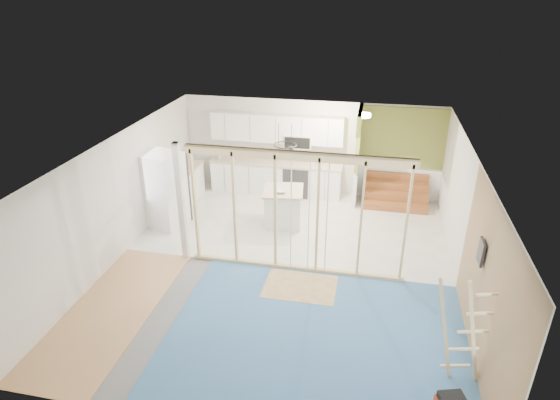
# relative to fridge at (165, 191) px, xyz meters

# --- Properties ---
(room) EXTENTS (7.01, 8.01, 2.61)m
(room) POSITION_rel_fridge_xyz_m (3.08, -1.29, 0.37)
(room) COLOR slate
(room) RESTS_ON ground
(floor_overlays) EXTENTS (7.00, 8.00, 0.03)m
(floor_overlays) POSITION_rel_fridge_xyz_m (3.15, -1.22, -0.91)
(floor_overlays) COLOR silver
(floor_overlays) RESTS_ON room
(stud_frame) EXTENTS (4.66, 0.14, 2.60)m
(stud_frame) POSITION_rel_fridge_xyz_m (2.86, -1.29, 0.65)
(stud_frame) COLOR #E1C789
(stud_frame) RESTS_ON room
(base_cabinets) EXTENTS (4.45, 2.24, 0.93)m
(base_cabinets) POSITION_rel_fridge_xyz_m (1.47, 2.08, -0.46)
(base_cabinets) COLOR white
(base_cabinets) RESTS_ON room
(upper_cabinets) EXTENTS (3.60, 0.41, 0.85)m
(upper_cabinets) POSITION_rel_fridge_xyz_m (2.24, 2.53, 0.89)
(upper_cabinets) COLOR white
(upper_cabinets) RESTS_ON room
(green_partition) EXTENTS (2.25, 1.51, 2.60)m
(green_partition) POSITION_rel_fridge_xyz_m (5.12, 2.37, 0.02)
(green_partition) COLOR olive
(green_partition) RESTS_ON room
(pot_rack) EXTENTS (0.52, 0.52, 0.72)m
(pot_rack) POSITION_rel_fridge_xyz_m (2.77, 0.61, 1.07)
(pot_rack) COLOR black
(pot_rack) RESTS_ON room
(sheathing_panel) EXTENTS (0.02, 4.00, 2.60)m
(sheathing_panel) POSITION_rel_fridge_xyz_m (6.56, -3.29, 0.37)
(sheathing_panel) COLOR tan
(sheathing_panel) RESTS_ON room
(electrical_panel) EXTENTS (0.04, 0.30, 0.40)m
(electrical_panel) POSITION_rel_fridge_xyz_m (6.51, -2.69, 0.72)
(electrical_panel) COLOR #323237
(electrical_panel) RESTS_ON room
(ceiling_light) EXTENTS (0.32, 0.32, 0.08)m
(ceiling_light) POSITION_rel_fridge_xyz_m (4.48, 1.71, 1.61)
(ceiling_light) COLOR #FFEABF
(ceiling_light) RESTS_ON room
(fridge) EXTENTS (1.00, 0.96, 1.85)m
(fridge) POSITION_rel_fridge_xyz_m (0.00, 0.00, 0.00)
(fridge) COLOR white
(fridge) RESTS_ON room
(island) EXTENTS (1.06, 1.06, 0.92)m
(island) POSITION_rel_fridge_xyz_m (2.74, 0.62, -0.47)
(island) COLOR white
(island) RESTS_ON room
(bowl) EXTENTS (0.33, 0.33, 0.07)m
(bowl) POSITION_rel_fridge_xyz_m (2.72, 0.47, 0.03)
(bowl) COLOR white
(bowl) RESTS_ON island
(soap_bottle_a) EXTENTS (0.13, 0.13, 0.30)m
(soap_bottle_a) POSITION_rel_fridge_xyz_m (0.58, 2.33, 0.15)
(soap_bottle_a) COLOR #A9B0BC
(soap_bottle_a) RESTS_ON base_cabinets
(soap_bottle_b) EXTENTS (0.12, 0.12, 0.20)m
(soap_bottle_b) POSITION_rel_fridge_xyz_m (3.35, 2.30, 0.11)
(soap_bottle_b) COLOR silver
(soap_bottle_b) RESTS_ON base_cabinets
(ladder) EXTENTS (0.94, 0.05, 1.75)m
(ladder) POSITION_rel_fridge_xyz_m (6.21, -3.69, -0.03)
(ladder) COLOR beige
(ladder) RESTS_ON room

